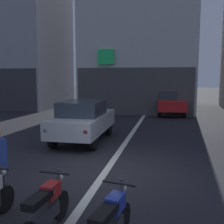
{
  "coord_description": "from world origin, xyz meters",
  "views": [
    {
      "loc": [
        1.7,
        -7.0,
        2.61
      ],
      "look_at": [
        -0.25,
        2.0,
        1.4
      ],
      "focal_mm": 43.43,
      "sensor_mm": 36.0,
      "label": 1
    }
  ],
  "objects": [
    {
      "name": "motorcycle_red_row_left_mid",
      "position": [
        -0.25,
        -3.14,
        0.46
      ],
      "size": [
        0.55,
        1.67,
        0.98
      ],
      "color": "black",
      "rests_on": "ground"
    },
    {
      "name": "lane_centre_line",
      "position": [
        0.0,
        6.0,
        0.0
      ],
      "size": [
        0.2,
        18.0,
        0.01
      ],
      "primitive_type": "cube",
      "color": "silver",
      "rests_on": "ground"
    },
    {
      "name": "car_silver_crossing_near",
      "position": [
        -1.73,
        3.31,
        0.89
      ],
      "size": [
        1.81,
        4.12,
        1.64
      ],
      "color": "black",
      "rests_on": "ground"
    },
    {
      "name": "ground_plane",
      "position": [
        0.0,
        0.0,
        0.0
      ],
      "size": [
        120.0,
        120.0,
        0.0
      ],
      "primitive_type": "plane",
      "color": "#232328"
    },
    {
      "name": "car_red_down_street",
      "position": [
        1.66,
        11.95,
        0.89
      ],
      "size": [
        2.15,
        4.25,
        1.64
      ],
      "color": "black",
      "rests_on": "ground"
    },
    {
      "name": "motorcycle_blue_row_centre",
      "position": [
        0.89,
        -3.35,
        0.46
      ],
      "size": [
        0.55,
        1.66,
        0.98
      ],
      "color": "black",
      "rests_on": "ground"
    }
  ]
}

